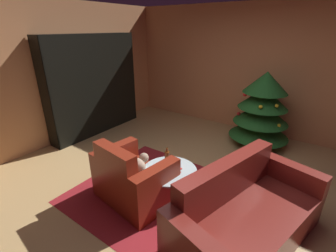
{
  "coord_description": "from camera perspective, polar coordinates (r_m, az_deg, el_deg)",
  "views": [
    {
      "loc": [
        1.33,
        -2.46,
        2.14
      ],
      "look_at": [
        -0.37,
        -0.06,
        0.91
      ],
      "focal_mm": 25.27,
      "sensor_mm": 36.0,
      "label": 1
    }
  ],
  "objects": [
    {
      "name": "decorated_tree",
      "position": [
        4.78,
        21.7,
        3.76
      ],
      "size": [
        1.11,
        1.11,
        1.42
      ],
      "color": "brown",
      "rests_on": "ground"
    },
    {
      "name": "wall_back",
      "position": [
        5.33,
        20.9,
        12.32
      ],
      "size": [
        6.01,
        0.06,
        2.62
      ],
      "primitive_type": "cube",
      "color": "tan",
      "rests_on": "ground"
    },
    {
      "name": "bottle_on_table",
      "position": [
        3.25,
        -0.23,
        -7.39
      ],
      "size": [
        0.07,
        0.07,
        0.22
      ],
      "color": "#622F10",
      "rests_on": "coffee_table"
    },
    {
      "name": "wall_left",
      "position": [
        5.02,
        -25.13,
        11.11
      ],
      "size": [
        0.06,
        5.33,
        2.62
      ],
      "primitive_type": "cube",
      "color": "tan",
      "rests_on": "ground"
    },
    {
      "name": "area_rug",
      "position": [
        3.3,
        1.3,
        -17.55
      ],
      "size": [
        2.67,
        1.96,
        0.01
      ],
      "primitive_type": "cube",
      "color": "maroon",
      "rests_on": "ground"
    },
    {
      "name": "ground_plane",
      "position": [
        3.52,
        5.66,
        -14.85
      ],
      "size": [
        7.07,
        7.07,
        0.0
      ],
      "primitive_type": "plane",
      "color": "tan"
    },
    {
      "name": "couch_red",
      "position": [
        2.79,
        18.04,
        -20.11
      ],
      "size": [
        1.25,
        1.92,
        0.85
      ],
      "color": "maroon",
      "rests_on": "ground"
    },
    {
      "name": "armchair_red",
      "position": [
        3.19,
        -8.5,
        -12.68
      ],
      "size": [
        1.06,
        0.83,
        0.86
      ],
      "color": "maroon",
      "rests_on": "ground"
    },
    {
      "name": "book_stack_on_table",
      "position": [
        3.09,
        1.12,
        -10.46
      ],
      "size": [
        0.23,
        0.13,
        0.06
      ],
      "color": "#BB3E29",
      "rests_on": "coffee_table"
    },
    {
      "name": "bookshelf_unit",
      "position": [
        5.29,
        -16.32,
        9.25
      ],
      "size": [
        0.33,
        2.11,
        2.03
      ],
      "color": "black",
      "rests_on": "ground"
    },
    {
      "name": "coffee_table",
      "position": [
        3.16,
        0.43,
        -11.11
      ],
      "size": [
        0.71,
        0.71,
        0.42
      ],
      "color": "black",
      "rests_on": "ground"
    }
  ]
}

